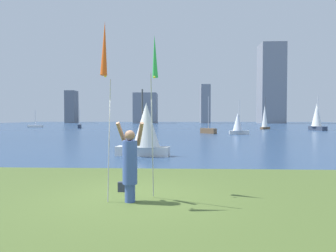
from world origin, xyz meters
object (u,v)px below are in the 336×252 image
(person, at_px, (130,163))
(sailboat_1, at_px, (317,117))
(bag, at_px, (121,187))
(sailboat_7, at_px, (35,126))
(sailboat_4, at_px, (265,117))
(sailboat_5, at_px, (238,124))
(sailboat_2, at_px, (146,129))
(sailboat_3, at_px, (80,126))
(kite_flag_right, at_px, (155,61))
(kite_flag_left, at_px, (105,53))
(sailboat_0, at_px, (208,130))

(person, height_order, sailboat_1, sailboat_1)
(person, bearing_deg, bag, 131.08)
(sailboat_1, bearing_deg, bag, -119.79)
(bag, bearing_deg, sailboat_7, 118.38)
(bag, height_order, sailboat_1, sailboat_1)
(sailboat_4, distance_m, sailboat_5, 16.93)
(sailboat_4, bearing_deg, sailboat_7, 170.26)
(sailboat_2, xyz_separation_m, sailboat_3, (-16.91, 39.17, -1.05))
(kite_flag_right, relative_size, sailboat_4, 0.78)
(sailboat_2, xyz_separation_m, sailboat_5, (8.68, 20.57, -0.15))
(kite_flag_left, distance_m, sailboat_7, 59.01)
(kite_flag_left, distance_m, sailboat_4, 47.51)
(sailboat_3, height_order, sailboat_7, sailboat_3)
(bag, height_order, sailboat_5, sailboat_5)
(kite_flag_right, distance_m, sailboat_7, 58.54)
(bag, xyz_separation_m, sailboat_5, (8.45, 28.22, 1.15))
(sailboat_0, bearing_deg, kite_flag_right, -97.83)
(sailboat_5, bearing_deg, kite_flag_right, -104.81)
(person, height_order, kite_flag_left, kite_flag_left)
(sailboat_5, bearing_deg, bag, -106.67)
(sailboat_0, relative_size, sailboat_7, 1.33)
(kite_flag_left, xyz_separation_m, bag, (0.13, 1.28, -3.44))
(sailboat_2, bearing_deg, sailboat_4, 65.91)
(sailboat_1, relative_size, sailboat_3, 1.48)
(kite_flag_left, height_order, sailboat_2, kite_flag_left)
(kite_flag_right, bearing_deg, sailboat_7, 119.12)
(kite_flag_right, relative_size, sailboat_0, 0.91)
(person, relative_size, sailboat_7, 0.56)
(kite_flag_left, xyz_separation_m, sailboat_3, (-17.01, 48.11, -3.19))
(kite_flag_left, relative_size, sailboat_2, 1.22)
(person, bearing_deg, sailboat_4, 89.59)
(sailboat_0, bearing_deg, bag, -99.65)
(sailboat_4, bearing_deg, kite_flag_left, -109.57)
(sailboat_3, relative_size, sailboat_5, 0.88)
(sailboat_0, distance_m, sailboat_2, 22.89)
(bag, relative_size, sailboat_2, 0.08)
(sailboat_3, bearing_deg, sailboat_2, -66.66)
(bag, height_order, sailboat_4, sailboat_4)
(sailboat_0, relative_size, sailboat_3, 1.29)
(person, bearing_deg, sailboat_2, 112.87)
(kite_flag_left, xyz_separation_m, sailboat_5, (8.58, 29.51, -2.29))
(kite_flag_left, xyz_separation_m, sailboat_0, (5.21, 31.18, -3.20))
(bag, distance_m, sailboat_5, 29.49)
(kite_flag_right, relative_size, sailboat_2, 1.20)
(kite_flag_right, height_order, sailboat_5, kite_flag_right)
(sailboat_7, bearing_deg, person, -61.73)
(sailboat_5, distance_m, sailboat_7, 42.50)
(sailboat_5, bearing_deg, sailboat_2, -112.88)
(sailboat_1, distance_m, sailboat_4, 7.92)
(person, height_order, sailboat_5, sailboat_5)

